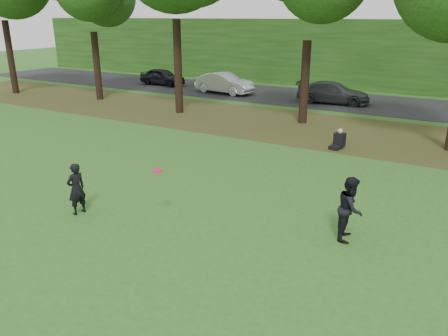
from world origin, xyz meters
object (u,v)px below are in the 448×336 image
frisbee (157,170)px  seated_person (339,141)px  player_left (76,189)px  player_right (350,208)px

frisbee → seated_person: (2.20, 9.27, -1.18)m
player_left → frisbee: frisbee is taller
frisbee → player_right: bearing=19.7°
player_right → frisbee: player_right is taller
player_left → seated_person: player_left is taller
player_left → frisbee: 2.55m
player_left → seated_person: size_ratio=1.78×
seated_person → player_right: bearing=-61.0°
player_right → seated_person: (-2.41, 7.62, -0.50)m
player_right → frisbee: bearing=103.6°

